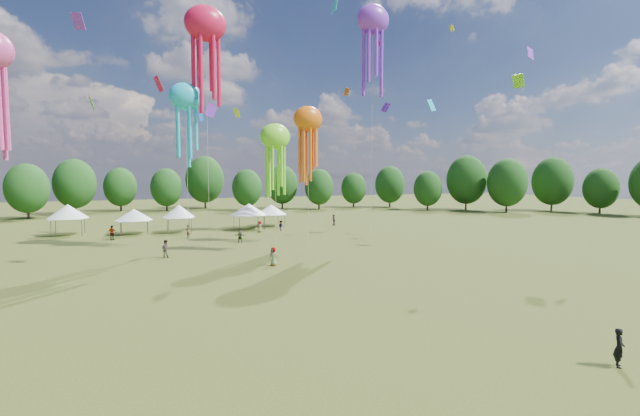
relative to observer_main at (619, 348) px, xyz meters
name	(u,v)px	position (x,y,z in m)	size (l,w,h in m)	color
ground	(462,386)	(-7.43, 1.35, -0.85)	(300.00, 300.00, 0.00)	#384416
observer_main	(619,348)	(0.00, 0.00, 0.00)	(0.62, 0.41, 1.70)	black
spectator_near	(165,249)	(-16.35, 34.28, 0.05)	(0.87, 0.68, 1.79)	gray
spectators_far	(249,231)	(-4.99, 45.42, 0.01)	(34.25, 27.77, 1.91)	gray
festival_tents	(183,211)	(-12.41, 55.46, 2.17)	(34.53, 8.15, 4.35)	#47474C
show_kites	(237,74)	(-7.80, 38.42, 19.10)	(47.66, 11.38, 32.04)	#1BBEE8
small_kites	(225,9)	(-7.86, 44.45, 28.47)	(67.84, 63.64, 44.59)	#1BBEE8
treeline	(185,186)	(-11.30, 63.86, 5.69)	(201.57, 95.24, 13.43)	#38281C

